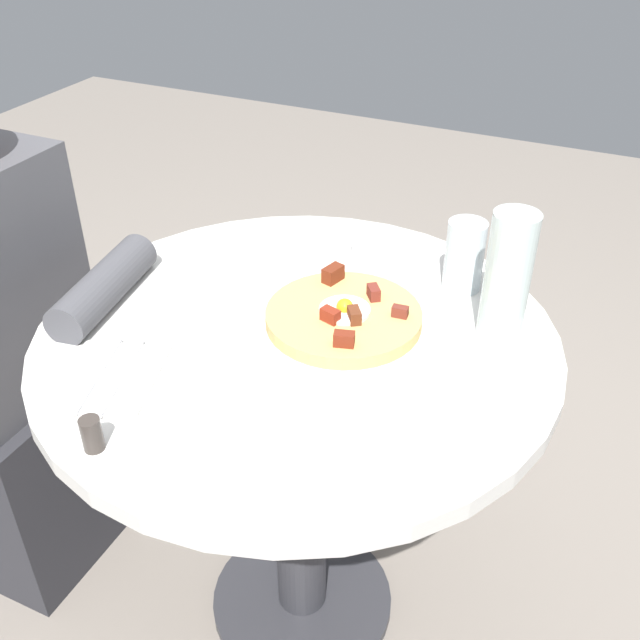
{
  "coord_description": "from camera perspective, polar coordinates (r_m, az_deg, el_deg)",
  "views": [
    {
      "loc": [
        0.87,
        0.44,
        1.41
      ],
      "look_at": [
        -0.02,
        0.03,
        0.74
      ],
      "focal_mm": 41.37,
      "sensor_mm": 36.0,
      "label": 1
    }
  ],
  "objects": [
    {
      "name": "napkin",
      "position": [
        1.14,
        -15.99,
        -4.32
      ],
      "size": [
        0.2,
        0.18,
        0.0
      ],
      "primitive_type": "cube",
      "rotation": [
        0.0,
        0.0,
        0.3
      ],
      "color": "white",
      "rests_on": "dining_table"
    },
    {
      "name": "water_bottle",
      "position": [
        1.17,
        14.31,
        3.27
      ],
      "size": [
        0.07,
        0.07,
        0.21
      ],
      "primitive_type": "cylinder",
      "color": "silver",
      "rests_on": "dining_table"
    },
    {
      "name": "dining_table",
      "position": [
        1.3,
        -1.7,
        -7.02
      ],
      "size": [
        0.85,
        0.85,
        0.72
      ],
      "color": "silver",
      "rests_on": "ground_plane"
    },
    {
      "name": "water_glass",
      "position": [
        1.31,
        11.11,
        4.9
      ],
      "size": [
        0.07,
        0.07,
        0.13
      ],
      "primitive_type": "cylinder",
      "color": "silver",
      "rests_on": "dining_table"
    },
    {
      "name": "bread_plate",
      "position": [
        0.96,
        -4.48,
        -11.5
      ],
      "size": [
        0.17,
        0.17,
        0.01
      ],
      "primitive_type": "cylinder",
      "color": "white",
      "rests_on": "dining_table"
    },
    {
      "name": "knife",
      "position": [
        1.13,
        -15.18,
        -4.24
      ],
      "size": [
        0.18,
        0.06,
        0.0
      ],
      "primitive_type": "cube",
      "rotation": [
        0.0,
        0.0,
        0.3
      ],
      "color": "silver",
      "rests_on": "napkin"
    },
    {
      "name": "pizza_plate",
      "position": [
        1.2,
        1.83,
        -0.44
      ],
      "size": [
        0.31,
        0.31,
        0.01
      ],
      "primitive_type": "cylinder",
      "color": "white",
      "rests_on": "dining_table"
    },
    {
      "name": "breakfast_pizza",
      "position": [
        1.19,
        1.86,
        0.31
      ],
      "size": [
        0.25,
        0.25,
        0.05
      ],
      "color": "#D9B266",
      "rests_on": "pizza_plate"
    },
    {
      "name": "salt_shaker",
      "position": [
        1.4,
        1.85,
        5.82
      ],
      "size": [
        0.03,
        0.03,
        0.05
      ],
      "primitive_type": "cylinder",
      "color": "white",
      "rests_on": "dining_table"
    },
    {
      "name": "fork",
      "position": [
        1.15,
        -16.86,
        -4.05
      ],
      "size": [
        0.18,
        0.06,
        0.0
      ],
      "primitive_type": "cube",
      "rotation": [
        0.0,
        0.0,
        0.3
      ],
      "color": "silver",
      "rests_on": "napkin"
    },
    {
      "name": "pepper_shaker",
      "position": [
        1.02,
        -17.24,
        -8.43
      ],
      "size": [
        0.03,
        0.03,
        0.05
      ],
      "primitive_type": "cylinder",
      "color": "#3F3833",
      "rests_on": "dining_table"
    },
    {
      "name": "ground_plane",
      "position": [
        1.71,
        -1.37,
        -20.96
      ],
      "size": [
        6.0,
        6.0,
        0.0
      ],
      "primitive_type": "plane",
      "color": "gray"
    }
  ]
}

